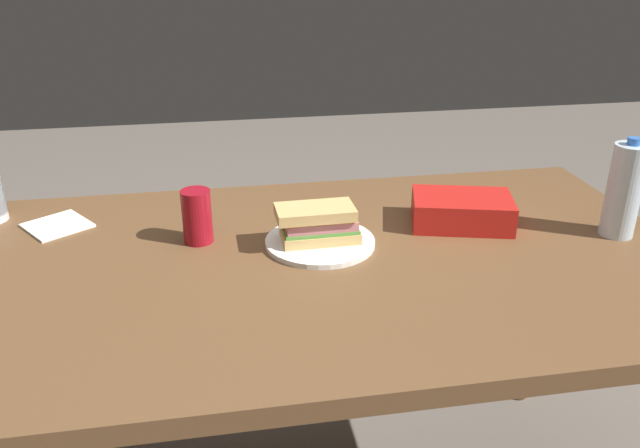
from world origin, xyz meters
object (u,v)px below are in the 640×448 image
(chip_bag, at_px, (462,211))
(water_bottle_spare, at_px, (624,190))
(dining_table, at_px, (286,297))
(paper_plate, at_px, (320,242))
(soda_can_red, at_px, (197,216))
(sandwich, at_px, (318,223))

(chip_bag, bearing_deg, water_bottle_spare, 175.88)
(dining_table, distance_m, water_bottle_spare, 0.79)
(paper_plate, relative_size, soda_can_red, 2.00)
(sandwich, bearing_deg, chip_bag, -171.49)
(sandwich, height_order, chip_bag, sandwich)
(sandwich, distance_m, chip_bag, 0.36)
(dining_table, relative_size, chip_bag, 7.68)
(dining_table, bearing_deg, soda_can_red, -35.83)
(soda_can_red, bearing_deg, chip_bag, 178.77)
(water_bottle_spare, bearing_deg, soda_can_red, -7.70)
(paper_plate, height_order, soda_can_red, soda_can_red)
(soda_can_red, bearing_deg, water_bottle_spare, 172.30)
(sandwich, relative_size, soda_can_red, 1.51)
(dining_table, xyz_separation_m, water_bottle_spare, (-0.77, -0.00, 0.20))
(water_bottle_spare, bearing_deg, chip_bag, -19.14)
(dining_table, height_order, chip_bag, chip_bag)
(paper_plate, xyz_separation_m, water_bottle_spare, (-0.68, 0.06, 0.10))
(chip_bag, bearing_deg, sandwich, 23.53)
(dining_table, relative_size, sandwich, 9.62)
(sandwich, bearing_deg, water_bottle_spare, 174.83)
(sandwich, xyz_separation_m, water_bottle_spare, (-0.68, 0.06, 0.06))
(chip_bag, distance_m, water_bottle_spare, 0.36)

